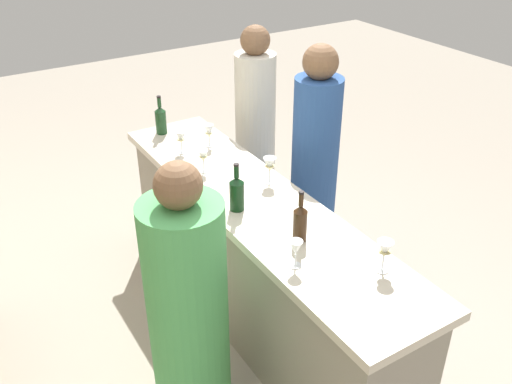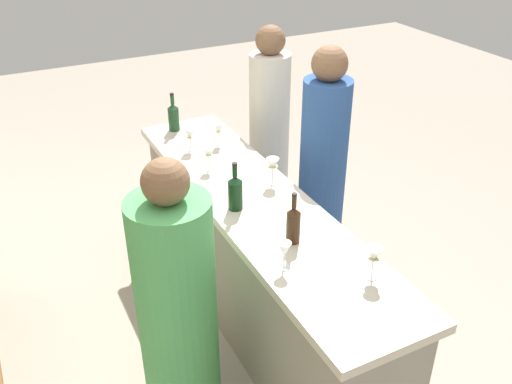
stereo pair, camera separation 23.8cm
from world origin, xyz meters
The scene contains 14 objects.
ground_plane centered at (0.00, 0.00, 0.00)m, with size 12.00×12.00×0.00m, color #9E9384.
bar_counter centered at (0.00, 0.00, 0.46)m, with size 2.54×0.57×0.90m.
wine_bottle_leftmost_amber_brown centered at (-0.45, 0.02, 1.01)m, with size 0.07×0.07×0.28m.
wine_bottle_second_left_dark_green centered at (-0.03, 0.14, 1.01)m, with size 0.08×0.08×0.28m.
wine_bottle_center_olive_green centered at (1.13, 0.08, 1.01)m, with size 0.08×0.08×0.28m.
wine_glass_near_left centered at (0.13, -0.17, 1.02)m, with size 0.08×0.08×0.17m.
wine_glass_near_center centered at (-0.86, -0.16, 1.02)m, with size 0.08×0.08×0.16m.
wine_glass_near_right centered at (0.77, -0.11, 1.00)m, with size 0.07×0.07×0.15m.
wine_glass_far_left centered at (0.46, 0.09, 1.00)m, with size 0.06×0.06×0.14m.
wine_glass_far_center centered at (0.77, 0.09, 1.01)m, with size 0.07×0.07×0.15m.
wine_glass_far_right centered at (-0.62, 0.17, 1.00)m, with size 0.07×0.07×0.14m.
person_left_guest centered at (0.31, -0.65, 0.77)m, with size 0.37×0.37×1.62m.
person_center_guest centered at (1.05, -0.65, 0.75)m, with size 0.33×0.33×1.58m.
person_right_guest centered at (-0.40, 0.64, 0.67)m, with size 0.47×0.47×1.48m.
Camera 1 is at (-2.32, 1.45, 2.53)m, focal length 39.55 mm.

